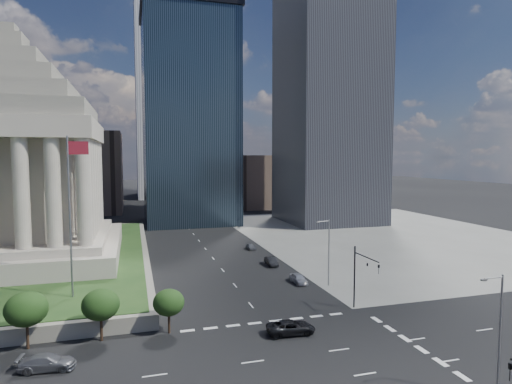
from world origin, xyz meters
name	(u,v)px	position (x,y,z in m)	size (l,w,h in m)	color
ground	(182,220)	(0.00, 100.00, 0.00)	(500.00, 500.00, 0.00)	black
sidewalk_ne	(385,234)	(46.00, 60.00, 0.01)	(68.00, 90.00, 0.03)	slate
war_memorial	(10,144)	(-34.00, 48.00, 21.40)	(34.00, 34.00, 39.00)	gray
flagpole	(71,207)	(-21.83, 24.00, 13.11)	(2.52, 0.24, 20.00)	slate
midrise_glass	(189,121)	(2.00, 95.00, 30.00)	(26.00, 26.00, 60.00)	black
skyscraper_tall	(176,2)	(8.00, 185.00, 95.00)	(40.00, 40.00, 190.00)	gray
highrise_ne	(329,53)	(42.00, 85.00, 50.00)	(26.00, 28.00, 100.00)	black
building_filler_ne	(254,181)	(32.00, 130.00, 10.00)	(20.00, 30.00, 20.00)	brown
building_filler_nw	(87,172)	(-30.00, 130.00, 14.00)	(24.00, 30.00, 28.00)	brown
traffic_signal_ne	(362,271)	(12.50, 13.70, 5.25)	(0.30, 5.74, 8.00)	black
street_lamp_south	(498,328)	(13.33, -6.00, 5.66)	(2.13, 0.22, 10.00)	slate
street_lamp_north	(328,249)	(13.33, 25.00, 5.66)	(2.13, 0.22, 10.00)	slate
pickup_truck	(291,327)	(1.76, 10.00, 0.74)	(5.35, 2.47, 1.49)	black
suv_grey	(47,362)	(-22.31, 8.73, 0.71)	(4.93, 2.00, 1.43)	#56575D
parked_sedan_near	(299,279)	(9.62, 27.36, 0.74)	(4.33, 1.74, 1.47)	#A0A1A9
parked_sedan_mid	(271,261)	(9.00, 38.85, 0.73)	(1.54, 4.42, 1.45)	black
parked_sedan_far	(251,247)	(9.00, 52.55, 0.62)	(3.62, 1.46, 1.23)	slate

